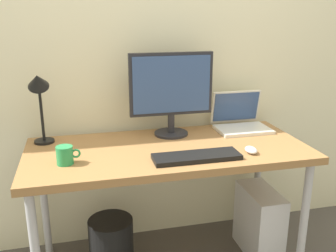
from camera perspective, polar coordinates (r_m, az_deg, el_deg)
The scene contains 10 objects.
back_wall at distance 2.33m, azimuth -2.39°, elevation 13.05°, with size 4.40×0.04×2.60m, color beige.
desk at distance 2.09m, azimuth -0.00°, elevation -4.83°, with size 1.51×0.68×0.75m.
monitor at distance 2.20m, azimuth 0.50°, elevation 5.49°, with size 0.49×0.20×0.49m.
laptop at distance 2.41m, azimuth 10.74°, elevation 0.95°, with size 0.32×0.26×0.23m.
desk_lamp at distance 2.14m, azimuth -18.80°, elevation 4.86°, with size 0.11×0.16×0.42m.
keyboard at distance 1.91m, azimuth 4.31°, elevation -4.61°, with size 0.44×0.14×0.02m, color black.
mouse at distance 2.02m, azimuth 12.35°, elevation -3.53°, with size 0.06×0.09×0.03m, color silver.
coffee_mug at distance 1.89m, azimuth -15.18°, elevation -4.25°, with size 0.12×0.08×0.09m.
computer_tower at distance 2.48m, azimuth 13.49°, elevation -13.78°, with size 0.18×0.36×0.42m, color silver.
wastebasket at distance 2.36m, azimuth -8.50°, elevation -16.92°, with size 0.26×0.26×0.30m, color black.
Camera 1 is at (-0.46, -1.88, 1.46)m, focal length 40.63 mm.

